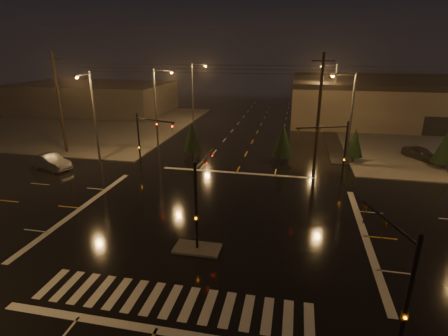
{
  "coord_description": "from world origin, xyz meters",
  "views": [
    {
      "loc": [
        5.71,
        -22.96,
        12.45
      ],
      "look_at": [
        0.17,
        3.74,
        3.0
      ],
      "focal_mm": 28.0,
      "sensor_mm": 36.0,
      "label": 1
    }
  ],
  "objects": [
    {
      "name": "car_crossing",
      "position": [
        -19.79,
        8.16,
        0.82
      ],
      "size": [
        5.26,
        3.18,
        1.64
      ],
      "primitive_type": "imported",
      "rotation": [
        0.0,
        0.0,
        1.26
      ],
      "color": "slate",
      "rests_on": "ground"
    },
    {
      "name": "signal_mast_se",
      "position": [
        10.23,
        -9.75,
        3.71
      ],
      "size": [
        1.55,
        3.87,
        6.0
      ],
      "color": "black",
      "rests_on": "ground"
    },
    {
      "name": "streetlight_2",
      "position": [
        -11.18,
        34.0,
        5.8
      ],
      "size": [
        2.77,
        0.32,
        10.0
      ],
      "color": "#38383A",
      "rests_on": "ground"
    },
    {
      "name": "ground",
      "position": [
        0.0,
        0.0,
        0.0
      ],
      "size": [
        140.0,
        140.0,
        0.0
      ],
      "primitive_type": "plane",
      "color": "black",
      "rests_on": "ground"
    },
    {
      "name": "stop_bar_far",
      "position": [
        0.0,
        11.0,
        0.01
      ],
      "size": [
        16.0,
        0.5,
        0.01
      ],
      "primitive_type": "cube",
      "color": "beige",
      "rests_on": "ground"
    },
    {
      "name": "stop_bar_near",
      "position": [
        0.0,
        -11.0,
        0.01
      ],
      "size": [
        16.0,
        0.5,
        0.01
      ],
      "primitive_type": "cube",
      "color": "beige",
      "rests_on": "ground"
    },
    {
      "name": "streetlight_4",
      "position": [
        11.18,
        36.0,
        5.8
      ],
      "size": [
        2.77,
        0.32,
        10.0
      ],
      "color": "#38383A",
      "rests_on": "ground"
    },
    {
      "name": "conifer_1",
      "position": [
        21.65,
        16.83,
        2.69
      ],
      "size": [
        2.56,
        2.56,
        4.69
      ],
      "color": "black",
      "rests_on": "ground"
    },
    {
      "name": "median_island",
      "position": [
        0.0,
        -4.0,
        0.07
      ],
      "size": [
        3.0,
        1.6,
        0.15
      ],
      "primitive_type": "cube",
      "color": "#4E4A45",
      "rests_on": "ground"
    },
    {
      "name": "streetlight_1",
      "position": [
        -11.18,
        18.0,
        5.8
      ],
      "size": [
        2.77,
        0.32,
        10.0
      ],
      "color": "#38383A",
      "rests_on": "ground"
    },
    {
      "name": "signal_mast_ne",
      "position": [
        9.5,
        10.14,
        3.79
      ],
      "size": [
        4.84,
        1.86,
        6.0
      ],
      "color": "black",
      "rests_on": "ground"
    },
    {
      "name": "streetlight_3",
      "position": [
        11.18,
        16.0,
        5.8
      ],
      "size": [
        2.77,
        0.32,
        10.0
      ],
      "color": "#38383A",
      "rests_on": "ground"
    },
    {
      "name": "signal_mast_nw",
      "position": [
        -9.5,
        10.14,
        3.79
      ],
      "size": [
        4.84,
        1.86,
        6.0
      ],
      "color": "black",
      "rests_on": "ground"
    },
    {
      "name": "crosswalk",
      "position": [
        0.0,
        -9.0,
        0.01
      ],
      "size": [
        15.0,
        2.6,
        0.01
      ],
      "primitive_type": "cube",
      "color": "beige",
      "rests_on": "ground"
    },
    {
      "name": "signal_mast_median",
      "position": [
        0.0,
        -3.07,
        3.75
      ],
      "size": [
        0.25,
        4.59,
        6.0
      ],
      "color": "black",
      "rests_on": "ground"
    },
    {
      "name": "commercial_block",
      "position": [
        -35.0,
        42.0,
        2.8
      ],
      "size": [
        30.0,
        18.0,
        5.6
      ],
      "primitive_type": "cube",
      "color": "#413C39",
      "rests_on": "ground"
    },
    {
      "name": "conifer_0",
      "position": [
        12.4,
        17.28,
        2.29
      ],
      "size": [
        2.04,
        2.04,
        3.88
      ],
      "color": "black",
      "rests_on": "ground"
    },
    {
      "name": "utility_pole_0",
      "position": [
        -22.0,
        14.0,
        6.13
      ],
      "size": [
        2.2,
        0.32,
        12.0
      ],
      "color": "black",
      "rests_on": "ground"
    },
    {
      "name": "streetlight_5",
      "position": [
        -16.0,
        11.18,
        5.8
      ],
      "size": [
        0.32,
        2.77,
        10.0
      ],
      "color": "#38383A",
      "rests_on": "ground"
    },
    {
      "name": "utility_pole_1",
      "position": [
        8.0,
        14.0,
        6.13
      ],
      "size": [
        2.2,
        0.32,
        12.0
      ],
      "color": "black",
      "rests_on": "ground"
    },
    {
      "name": "car_parked",
      "position": [
        20.3,
        19.82,
        0.76
      ],
      "size": [
        3.99,
        4.67,
        1.51
      ],
      "primitive_type": "imported",
      "rotation": [
        0.0,
        0.0,
        0.6
      ],
      "color": "black",
      "rests_on": "ground"
    },
    {
      "name": "conifer_4",
      "position": [
        4.46,
        15.67,
        2.54
      ],
      "size": [
        2.36,
        2.36,
        4.39
      ],
      "color": "black",
      "rests_on": "ground"
    },
    {
      "name": "conifer_3",
      "position": [
        -6.22,
        15.87,
        2.39
      ],
      "size": [
        2.17,
        2.17,
        4.09
      ],
      "color": "black",
      "rests_on": "ground"
    },
    {
      "name": "sidewalk_nw",
      "position": [
        -30.0,
        30.0,
        0.06
      ],
      "size": [
        36.0,
        36.0,
        0.12
      ],
      "primitive_type": "cube",
      "color": "#4E4A45",
      "rests_on": "ground"
    }
  ]
}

